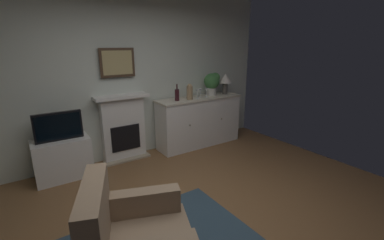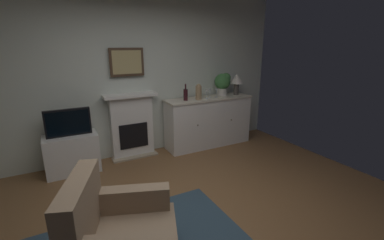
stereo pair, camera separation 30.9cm
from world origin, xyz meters
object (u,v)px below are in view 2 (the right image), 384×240
Objects in this scene: wine_bottle at (186,94)px; wine_glass_right at (216,91)px; wine_glass_center at (210,91)px; tv_cabinet at (72,153)px; fireplace_unit at (132,125)px; table_lamp at (237,80)px; tv_set at (68,123)px; sideboard_cabinet at (208,122)px; wine_glass_left at (207,92)px; framed_picture at (127,62)px; armchair at (119,238)px; potted_plant_small at (223,82)px; vase_decorative at (199,92)px.

wine_glass_right is at bearing -1.54° from wine_bottle.
wine_bottle is 1.76× the size of wine_glass_center.
tv_cabinet is (-2.42, 0.00, -0.76)m from wine_glass_center.
tv_cabinet is (-2.53, 0.06, -0.76)m from wine_glass_right.
wine_bottle is 0.39× the size of tv_cabinet.
fireplace_unit is 2.75× the size of table_lamp.
fireplace_unit is 1.02m from tv_set.
fireplace_unit is 1.43m from sideboard_cabinet.
wine_bottle is 1.76× the size of wine_glass_right.
tv_cabinet is at bearing -170.55° from fireplace_unit.
wine_glass_left is 0.22m from wine_glass_right.
wine_glass_left is (0.41, -0.03, 0.01)m from wine_bottle.
table_lamp is at bearing -6.21° from framed_picture.
framed_picture reaches higher than tv_cabinet.
framed_picture is (-0.00, 0.05, 1.05)m from fireplace_unit.
wine_glass_left is at bearing -4.70° from wine_bottle.
sideboard_cabinet is 0.59m from wine_glass_center.
table_lamp is at bearing 38.24° from armchair.
wine_bottle reaches higher than tv_set.
fireplace_unit is 1.87m from potted_plant_small.
framed_picture is 3.33× the size of wine_glass_left.
fireplace_unit is at bearing -90.00° from framed_picture.
armchair is at bearing -141.76° from table_lamp.
armchair is (-1.97, -2.19, -0.69)m from vase_decorative.
vase_decorative is at bearing -13.07° from framed_picture.
potted_plant_small reaches higher than wine_glass_right.
vase_decorative is 0.45× the size of tv_set.
table_lamp is at bearing 4.70° from wine_glass_left.
framed_picture is 0.89× the size of tv_set.
tv_set is 1.44× the size of potted_plant_small.
table_lamp is at bearing 0.16° from tv_set.
table_lamp is at bearing 1.25° from wine_bottle.
wine_bottle is 0.28× the size of armchair.
wine_glass_left is at bearing -175.65° from wine_glass_right.
vase_decorative is (-0.25, -0.05, 0.60)m from sideboard_cabinet.
sideboard_cabinet is 2.23× the size of tv_cabinet.
wine_glass_left reaches higher than tv_cabinet.
wine_glass_center is 0.22× the size of tv_cabinet.
sideboard_cabinet is at bearing -157.32° from wine_glass_center.
framed_picture reaches higher than wine_bottle.
wine_glass_center is 0.16× the size of armchair.
tv_cabinet is at bearing 178.73° from wine_glass_right.
wine_glass_right reaches higher than tv_cabinet.
sideboard_cabinet is 10.12× the size of wine_glass_center.
tv_set is at bearing -179.80° from sideboard_cabinet.
framed_picture is 1.32m from vase_decorative.
wine_glass_left is at bearing -9.97° from fireplace_unit.
fireplace_unit reaches higher than wine_glass_right.
wine_glass_right is 0.27× the size of tv_set.
wine_glass_right is at bearing 1.31° from vase_decorative.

